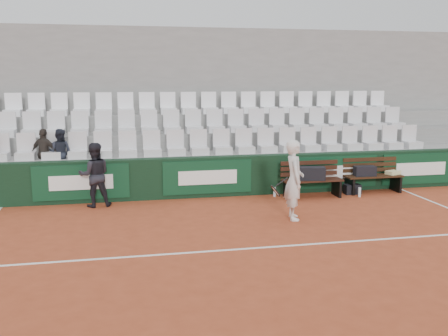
% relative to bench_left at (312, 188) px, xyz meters
% --- Properties ---
extents(ground, '(80.00, 80.00, 0.00)m').
position_rel_bench_left_xyz_m(ground, '(-2.36, -3.38, -0.23)').
color(ground, '#AA4626').
rests_on(ground, ground).
extents(court_baseline, '(18.00, 0.06, 0.01)m').
position_rel_bench_left_xyz_m(court_baseline, '(-2.36, -3.38, -0.22)').
color(court_baseline, white).
rests_on(court_baseline, ground).
extents(back_barrier, '(18.00, 0.34, 1.00)m').
position_rel_bench_left_xyz_m(back_barrier, '(-2.29, 0.61, 0.28)').
color(back_barrier, black).
rests_on(back_barrier, ground).
extents(grandstand_tier_front, '(18.00, 0.95, 1.00)m').
position_rel_bench_left_xyz_m(grandstand_tier_front, '(-2.36, 1.24, 0.28)').
color(grandstand_tier_front, '#989895').
rests_on(grandstand_tier_front, ground).
extents(grandstand_tier_mid, '(18.00, 0.95, 1.45)m').
position_rel_bench_left_xyz_m(grandstand_tier_mid, '(-2.36, 2.19, 0.50)').
color(grandstand_tier_mid, gray).
rests_on(grandstand_tier_mid, ground).
extents(grandstand_tier_back, '(18.00, 0.95, 1.90)m').
position_rel_bench_left_xyz_m(grandstand_tier_back, '(-2.36, 3.14, 0.72)').
color(grandstand_tier_back, gray).
rests_on(grandstand_tier_back, ground).
extents(grandstand_rear_wall, '(18.00, 0.30, 4.40)m').
position_rel_bench_left_xyz_m(grandstand_rear_wall, '(-2.36, 3.77, 1.98)').
color(grandstand_rear_wall, gray).
rests_on(grandstand_rear_wall, ground).
extents(seat_row_front, '(11.90, 0.44, 0.63)m').
position_rel_bench_left_xyz_m(seat_row_front, '(-2.36, 1.07, 1.09)').
color(seat_row_front, silver).
rests_on(seat_row_front, grandstand_tier_front).
extents(seat_row_mid, '(11.90, 0.44, 0.63)m').
position_rel_bench_left_xyz_m(seat_row_mid, '(-2.36, 2.02, 1.54)').
color(seat_row_mid, silver).
rests_on(seat_row_mid, grandstand_tier_mid).
extents(seat_row_back, '(11.90, 0.44, 0.63)m').
position_rel_bench_left_xyz_m(seat_row_back, '(-2.36, 2.97, 1.99)').
color(seat_row_back, white).
rests_on(seat_row_back, grandstand_tier_back).
extents(bench_left, '(1.50, 0.56, 0.45)m').
position_rel_bench_left_xyz_m(bench_left, '(0.00, 0.00, 0.00)').
color(bench_left, '#361A10').
rests_on(bench_left, ground).
extents(bench_right, '(1.50, 0.56, 0.45)m').
position_rel_bench_left_xyz_m(bench_right, '(1.74, 0.18, 0.00)').
color(bench_right, '#361E10').
rests_on(bench_right, ground).
extents(sports_bag_left, '(0.80, 0.49, 0.32)m').
position_rel_bench_left_xyz_m(sports_bag_left, '(-0.08, -0.01, 0.38)').
color(sports_bag_left, black).
rests_on(sports_bag_left, bench_left).
extents(sports_bag_right, '(0.56, 0.29, 0.25)m').
position_rel_bench_left_xyz_m(sports_bag_right, '(1.48, 0.17, 0.35)').
color(sports_bag_right, black).
rests_on(sports_bag_right, bench_right).
extents(towel, '(0.41, 0.35, 0.10)m').
position_rel_bench_left_xyz_m(towel, '(2.30, 0.20, 0.27)').
color(towel, beige).
rests_on(towel, bench_right).
extents(sports_bag_ground, '(0.41, 0.25, 0.25)m').
position_rel_bench_left_xyz_m(sports_bag_ground, '(1.14, 0.12, -0.10)').
color(sports_bag_ground, black).
rests_on(sports_bag_ground, ground).
extents(water_bottle_near, '(0.07, 0.07, 0.24)m').
position_rel_bench_left_xyz_m(water_bottle_near, '(-0.90, 0.24, -0.11)').
color(water_bottle_near, silver).
rests_on(water_bottle_near, ground).
extents(water_bottle_far, '(0.07, 0.07, 0.24)m').
position_rel_bench_left_xyz_m(water_bottle_far, '(1.17, -0.23, -0.10)').
color(water_bottle_far, silver).
rests_on(water_bottle_far, ground).
extents(tennis_player, '(0.74, 0.67, 1.67)m').
position_rel_bench_left_xyz_m(tennis_player, '(-1.11, -1.76, 0.61)').
color(tennis_player, silver).
rests_on(tennis_player, ground).
extents(ball_kid, '(0.78, 0.63, 1.48)m').
position_rel_bench_left_xyz_m(ball_kid, '(-5.23, 0.15, 0.52)').
color(ball_kid, black).
rests_on(ball_kid, ground).
extents(spectator_b, '(0.75, 0.54, 1.18)m').
position_rel_bench_left_xyz_m(spectator_b, '(-6.43, 1.12, 1.37)').
color(spectator_b, '#2F2A25').
rests_on(spectator_b, grandstand_tier_front).
extents(spectator_c, '(0.68, 0.60, 1.17)m').
position_rel_bench_left_xyz_m(spectator_c, '(-6.07, 1.12, 1.36)').
color(spectator_c, '#202430').
rests_on(spectator_c, grandstand_tier_front).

